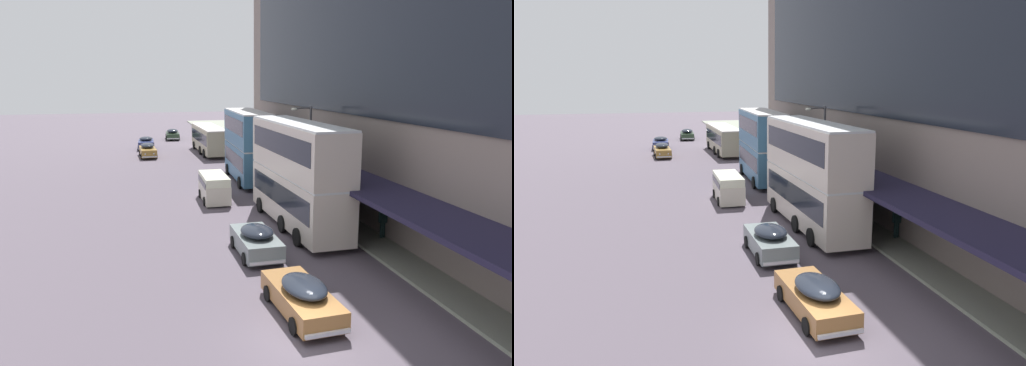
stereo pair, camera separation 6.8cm
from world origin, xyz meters
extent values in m
plane|color=#574D58|center=(0.00, 0.00, 0.00)|extent=(240.00, 240.00, 0.00)
cube|color=#201C36|center=(6.40, 0.00, 3.23)|extent=(3.20, 72.00, 0.24)
cube|color=teal|center=(4.27, 27.04, 1.72)|extent=(2.82, 9.67, 2.74)
cube|color=black|center=(4.27, 27.04, 2.05)|extent=(2.84, 8.90, 1.21)
cube|color=silver|center=(4.27, 27.04, 3.14)|extent=(2.72, 9.67, 0.12)
cube|color=teal|center=(4.27, 27.04, 4.56)|extent=(2.82, 9.67, 2.74)
cube|color=black|center=(4.27, 27.04, 4.89)|extent=(2.84, 8.90, 1.21)
cube|color=silver|center=(4.27, 27.04, 5.98)|extent=(2.72, 9.67, 0.12)
cube|color=black|center=(4.42, 31.88, 5.68)|extent=(1.26, 0.10, 0.36)
cylinder|color=black|center=(3.11, 30.34, 0.50)|extent=(0.28, 1.01, 1.00)
cylinder|color=black|center=(5.63, 30.26, 0.50)|extent=(0.28, 1.01, 1.00)
cylinder|color=black|center=(2.91, 24.11, 0.50)|extent=(0.28, 1.01, 1.00)
cylinder|color=black|center=(5.43, 24.03, 0.50)|extent=(0.28, 1.01, 1.00)
cube|color=tan|center=(3.61, 44.31, 1.70)|extent=(2.85, 11.33, 2.70)
cube|color=black|center=(3.61, 44.31, 2.03)|extent=(2.86, 10.43, 1.19)
cube|color=silver|center=(3.61, 44.31, 3.10)|extent=(2.75, 11.33, 0.12)
cube|color=black|center=(3.45, 49.98, 2.80)|extent=(1.27, 0.10, 0.36)
cylinder|color=black|center=(2.24, 48.10, 0.50)|extent=(0.28, 1.01, 1.00)
cylinder|color=black|center=(4.76, 48.17, 0.50)|extent=(0.28, 1.01, 1.00)
cylinder|color=black|center=(2.44, 40.78, 0.50)|extent=(0.28, 1.01, 1.00)
cylinder|color=black|center=(4.97, 40.86, 0.50)|extent=(0.28, 1.01, 1.00)
cylinder|color=black|center=(2.37, 43.43, 0.50)|extent=(0.28, 1.01, 1.00)
cylinder|color=black|center=(4.90, 43.50, 0.50)|extent=(0.28, 1.01, 1.00)
cube|color=beige|center=(4.00, 12.98, 1.78)|extent=(2.73, 11.06, 2.85)
cube|color=black|center=(4.00, 12.98, 2.12)|extent=(2.75, 10.18, 1.26)
cube|color=silver|center=(4.00, 12.98, 3.25)|extent=(2.63, 11.06, 0.12)
cube|color=beige|center=(4.00, 12.98, 4.73)|extent=(2.73, 11.06, 2.85)
cube|color=black|center=(4.00, 12.98, 5.07)|extent=(2.75, 10.18, 1.26)
cube|color=silver|center=(4.00, 12.98, 6.21)|extent=(2.63, 11.06, 0.12)
cube|color=black|center=(3.85, 18.52, 5.91)|extent=(1.22, 0.09, 0.36)
cylinder|color=black|center=(2.68, 16.69, 0.50)|extent=(0.28, 1.01, 1.00)
cylinder|color=black|center=(5.12, 16.75, 0.50)|extent=(0.28, 1.01, 1.00)
cylinder|color=black|center=(2.87, 9.54, 0.50)|extent=(0.28, 1.01, 1.00)
cylinder|color=black|center=(5.31, 9.60, 0.50)|extent=(0.28, 1.01, 1.00)
cylinder|color=black|center=(2.80, 12.12, 0.50)|extent=(0.28, 1.01, 1.00)
cylinder|color=black|center=(5.24, 12.19, 0.50)|extent=(0.28, 1.01, 1.00)
cube|color=slate|center=(0.42, 8.84, 0.64)|extent=(1.87, 4.24, 0.85)
ellipsoid|color=#1E232D|center=(0.42, 8.63, 1.30)|extent=(1.63, 2.34, 0.51)
cube|color=silver|center=(0.40, 11.00, 0.37)|extent=(1.73, 0.14, 0.14)
cube|color=silver|center=(0.44, 6.68, 0.37)|extent=(1.73, 0.14, 0.14)
sphere|color=silver|center=(-0.10, 10.96, 0.69)|extent=(0.18, 0.18, 0.18)
sphere|color=silver|center=(0.90, 10.97, 0.69)|extent=(0.18, 0.18, 0.18)
cylinder|color=black|center=(-0.50, 10.14, 0.32)|extent=(0.15, 0.64, 0.64)
cylinder|color=black|center=(1.31, 10.16, 0.32)|extent=(0.15, 0.64, 0.64)
cylinder|color=black|center=(-0.48, 7.52, 0.32)|extent=(0.15, 0.64, 0.64)
cylinder|color=black|center=(1.34, 7.54, 0.32)|extent=(0.15, 0.64, 0.64)
cube|color=olive|center=(-3.66, 42.97, 0.63)|extent=(1.86, 4.78, 0.83)
ellipsoid|color=#1E232D|center=(-3.67, 43.20, 1.30)|extent=(1.57, 2.65, 0.54)
cube|color=silver|center=(-3.56, 40.56, 0.37)|extent=(1.59, 0.19, 0.14)
cube|color=silver|center=(-3.76, 45.37, 0.37)|extent=(1.59, 0.19, 0.14)
sphere|color=silver|center=(-3.11, 40.61, 0.68)|extent=(0.18, 0.18, 0.18)
sphere|color=silver|center=(-4.02, 40.57, 0.68)|extent=(0.18, 0.18, 0.18)
cylinder|color=black|center=(-2.77, 41.54, 0.32)|extent=(0.17, 0.65, 0.64)
cylinder|color=black|center=(-4.43, 41.47, 0.32)|extent=(0.17, 0.65, 0.64)
cylinder|color=black|center=(-2.89, 44.46, 0.32)|extent=(0.17, 0.65, 0.64)
cylinder|color=black|center=(-4.55, 44.39, 0.32)|extent=(0.17, 0.65, 0.64)
cube|color=navy|center=(-3.63, 49.78, 0.64)|extent=(2.05, 4.25, 0.85)
ellipsoid|color=#1E232D|center=(-3.62, 49.99, 1.29)|extent=(1.74, 2.37, 0.50)
cube|color=silver|center=(-3.73, 47.65, 0.37)|extent=(1.76, 0.21, 0.14)
cube|color=silver|center=(-3.52, 51.91, 0.37)|extent=(1.76, 0.21, 0.14)
sphere|color=silver|center=(-3.22, 47.66, 0.69)|extent=(0.18, 0.18, 0.18)
sphere|color=silver|center=(-4.24, 47.71, 0.69)|extent=(0.18, 0.18, 0.18)
cylinder|color=black|center=(-2.77, 48.45, 0.32)|extent=(0.17, 0.65, 0.64)
cylinder|color=black|center=(-4.61, 48.54, 0.32)|extent=(0.17, 0.65, 0.64)
cylinder|color=black|center=(-2.64, 51.03, 0.32)|extent=(0.17, 0.65, 0.64)
cylinder|color=black|center=(-4.48, 51.12, 0.32)|extent=(0.17, 0.65, 0.64)
cube|color=#A06B37|center=(0.51, 2.15, 0.60)|extent=(2.00, 4.64, 0.75)
ellipsoid|color=#1E232D|center=(0.52, 1.93, 1.21)|extent=(1.68, 2.58, 0.52)
cube|color=silver|center=(0.38, 4.47, 0.37)|extent=(1.66, 0.21, 0.14)
cube|color=silver|center=(0.64, -0.17, 0.37)|extent=(1.66, 0.21, 0.14)
sphere|color=silver|center=(-0.10, 4.42, 0.65)|extent=(0.18, 0.18, 0.18)
sphere|color=silver|center=(0.86, 4.47, 0.65)|extent=(0.18, 0.18, 0.18)
cylinder|color=black|center=(-0.44, 3.51, 0.32)|extent=(0.18, 0.65, 0.64)
cylinder|color=black|center=(1.30, 3.61, 0.32)|extent=(0.18, 0.65, 0.64)
cylinder|color=black|center=(-0.28, 0.70, 0.32)|extent=(0.18, 0.65, 0.64)
cylinder|color=black|center=(1.46, 0.80, 0.32)|extent=(0.18, 0.65, 0.64)
cube|color=#263826|center=(0.48, 59.31, 0.60)|extent=(2.00, 4.66, 0.76)
ellipsoid|color=#1E232D|center=(0.47, 59.09, 1.26)|extent=(1.70, 2.59, 0.61)
cube|color=silver|center=(0.58, 61.65, 0.37)|extent=(1.72, 0.19, 0.14)
cube|color=silver|center=(0.37, 56.97, 0.37)|extent=(1.72, 0.19, 0.14)
sphere|color=silver|center=(0.08, 61.65, 0.65)|extent=(0.18, 0.18, 0.18)
sphere|color=silver|center=(1.07, 61.60, 0.65)|extent=(0.18, 0.18, 0.18)
cylinder|color=black|center=(-0.37, 60.77, 0.32)|extent=(0.17, 0.65, 0.64)
cylinder|color=black|center=(1.44, 60.70, 0.32)|extent=(0.17, 0.65, 0.64)
cylinder|color=black|center=(-0.49, 57.93, 0.32)|extent=(0.17, 0.65, 0.64)
cylinder|color=black|center=(1.32, 57.86, 0.32)|extent=(0.17, 0.65, 0.64)
cube|color=beige|center=(0.23, 20.51, 0.76)|extent=(1.79, 4.32, 1.29)
cube|color=#E7E9C7|center=(0.23, 20.51, 1.55)|extent=(1.76, 4.23, 0.83)
cube|color=black|center=(0.23, 20.51, 1.45)|extent=(1.83, 3.89, 0.41)
ellipsoid|color=beige|center=(0.25, 22.61, 0.90)|extent=(1.62, 0.62, 1.11)
cylinder|color=black|center=(-0.63, 21.77, 0.32)|extent=(0.17, 0.64, 0.64)
cylinder|color=black|center=(1.12, 21.75, 0.32)|extent=(0.17, 0.64, 0.64)
cylinder|color=black|center=(-0.66, 19.27, 0.32)|extent=(0.17, 0.64, 0.64)
cylinder|color=black|center=(1.09, 19.26, 0.32)|extent=(0.17, 0.64, 0.64)
cylinder|color=black|center=(7.67, 9.41, 0.57)|extent=(0.16, 0.16, 0.85)
cylinder|color=black|center=(7.82, 9.44, 0.57)|extent=(0.16, 0.16, 0.85)
cube|color=black|center=(7.75, 9.42, 1.35)|extent=(0.44, 0.32, 0.70)
cylinder|color=black|center=(7.49, 9.37, 1.39)|extent=(0.10, 0.10, 0.63)
cylinder|color=black|center=(8.00, 9.48, 1.39)|extent=(0.10, 0.10, 0.63)
sphere|color=tan|center=(7.75, 9.42, 1.81)|extent=(0.22, 0.22, 0.22)
cylinder|color=black|center=(7.75, 9.42, 1.89)|extent=(0.33, 0.33, 0.02)
cylinder|color=black|center=(7.75, 9.42, 1.95)|extent=(0.21, 0.21, 0.12)
cylinder|color=#4C4C51|center=(6.68, 18.23, 3.50)|extent=(0.16, 0.16, 6.71)
cylinder|color=#4C4C51|center=(6.08, 18.23, 6.76)|extent=(1.20, 0.10, 0.10)
ellipsoid|color=silver|center=(5.48, 18.23, 6.68)|extent=(0.44, 0.28, 0.20)
camera|label=1|loc=(-5.39, -14.36, 8.71)|focal=35.00mm
camera|label=2|loc=(-5.33, -14.38, 8.71)|focal=35.00mm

